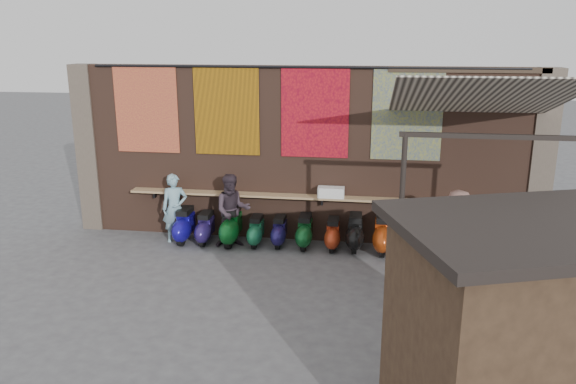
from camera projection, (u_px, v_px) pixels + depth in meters
The scene contains 34 objects.
ground at pixel (284, 284), 10.84m from camera, with size 70.00×70.00×0.00m, color #474749.
brick_wall at pixel (302, 155), 12.88m from camera, with size 10.00×0.40×4.00m, color brown.
pier_left at pixel (90, 148), 13.62m from camera, with size 0.50×0.50×4.00m, color #4C4238.
pier_right at pixel (540, 162), 12.14m from camera, with size 0.50×0.50×4.00m, color #4C4238.
eating_counter at pixel (300, 197), 12.77m from camera, with size 8.00×0.32×0.05m, color #9E7A51.
shelf_box at pixel (331, 192), 12.60m from camera, with size 0.59×0.28×0.23m, color white.
tapestry_redgold at pixel (146, 109), 12.91m from camera, with size 1.50×0.02×2.00m, color maroon.
tapestry_sun at pixel (227, 111), 12.64m from camera, with size 1.50×0.02×2.00m, color orange.
tapestry_orange at pixel (315, 113), 12.36m from camera, with size 1.50×0.02×2.00m, color red.
tapestry_multi at pixel (407, 114), 12.07m from camera, with size 1.50×0.02×2.00m, color navy.
hang_rail at pixel (302, 67), 12.13m from camera, with size 0.06×0.06×9.50m, color black.
scooter_stool_0 at pixel (184, 226), 12.98m from camera, with size 0.37×0.83×0.79m, color #130B83, non-canonical shape.
scooter_stool_1 at pixel (205, 228), 12.92m from camera, with size 0.34×0.75×0.71m, color #22164F, non-canonical shape.
scooter_stool_2 at pixel (231, 227), 12.82m from camera, with size 0.40×0.89×0.85m, color #0D5B1F, non-canonical shape.
scooter_stool_3 at pixel (256, 231), 12.78m from camera, with size 0.32×0.71×0.68m, color #1B6D45, non-canonical shape.
scooter_stool_4 at pixel (279, 232), 12.76m from camera, with size 0.32×0.71×0.67m, color #1C1550, non-canonical shape.
scooter_stool_5 at pixel (305, 232), 12.65m from camera, with size 0.35×0.78×0.74m, color #0F4C1F, non-canonical shape.
scooter_stool_6 at pixel (333, 234), 12.55m from camera, with size 0.33×0.73×0.69m, color #A22F15, non-canonical shape.
scooter_stool_7 at pixel (355, 233), 12.50m from camera, with size 0.38×0.83×0.79m, color black, non-canonical shape.
scooter_stool_8 at pixel (382, 234), 12.33m from camera, with size 0.40×0.89×0.85m, color #9A350E, non-canonical shape.
diner_left at pixel (175, 208), 12.94m from camera, with size 0.58×0.38×1.60m, color #7EA9B7.
diner_right at pixel (233, 211), 12.61m from camera, with size 0.82×0.64×1.68m, color #332831.
shopper_navy at pixel (488, 261), 9.63m from camera, with size 1.06×0.44×1.81m, color black.
shopper_grey at pixel (553, 254), 9.99m from camera, with size 1.13×0.65×1.74m, color #59595E.
shopper_tan at pixel (457, 232), 11.12m from camera, with size 0.85×0.55×1.74m, color #865E55.
market_stall at pixel (519, 348), 6.13m from camera, with size 2.46×1.85×2.67m, color black.
stall_roof at pixel (534, 228), 5.75m from camera, with size 2.76×2.13×0.12m, color black.
stall_sign at pixel (480, 264), 6.87m from camera, with size 1.20×0.04×0.50m, color gold.
stall_shelf at pixel (473, 334), 7.13m from camera, with size 2.05×0.10×0.06m, color #473321.
awning_canvas at pixel (481, 97), 10.25m from camera, with size 3.20×3.40×0.03m, color beige.
awning_ledger at pixel (469, 70), 11.66m from camera, with size 3.30×0.08×0.12m, color #33261C.
awning_header at pixel (495, 137), 8.95m from camera, with size 3.00×0.08×0.08m, color black.
awning_post_left at pixel (400, 223), 9.56m from camera, with size 0.09×0.09×3.10m, color black.
awning_post_right at pixel (575, 231), 9.16m from camera, with size 0.09×0.09×3.10m, color black.
Camera 1 is at (1.54, -9.85, 4.62)m, focal length 35.00 mm.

